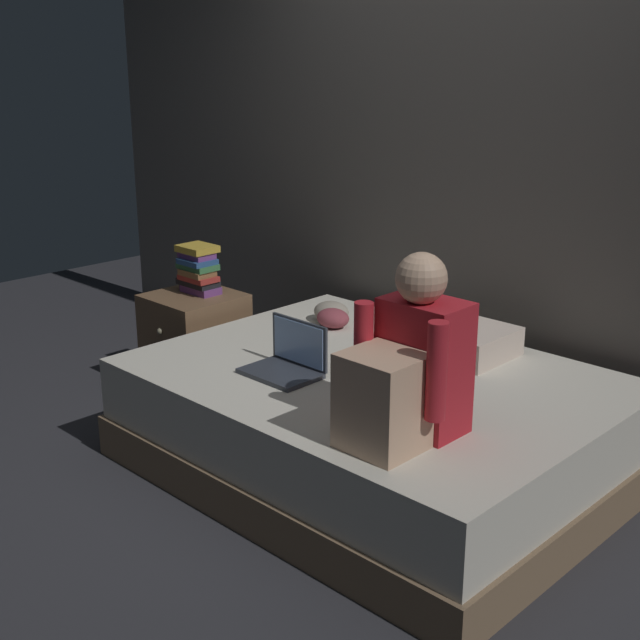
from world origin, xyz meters
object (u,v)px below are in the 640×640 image
Objects in this scene: laptop at (288,361)px; nightstand at (196,343)px; person_sitting at (407,369)px; book_stack at (198,269)px; pillow at (449,336)px; clothes_pile at (332,314)px; bed at (374,423)px.

nightstand is at bearing 163.78° from laptop.
person_sitting reaches higher than book_stack.
book_stack reaches higher than laptop.
pillow is (0.32, 0.71, 0.01)m from laptop.
person_sitting is 2.54× the size of book_stack.
nightstand is at bearing 166.29° from person_sitting.
pillow is at bearing 8.24° from clothes_pile.
bed is 0.54m from pillow.
laptop is 0.70m from clothes_pile.
laptop is at bearing -113.95° from pillow.
nightstand is 1.67× the size of laptop.
laptop reaches higher than clothes_pile.
book_stack is (-1.79, 0.48, -0.05)m from person_sitting.
book_stack is (-1.36, -0.36, 0.14)m from pillow.
bed is 0.74m from clothes_pile.
bed is 0.47m from laptop.
book_stack is at bearing 161.70° from laptop.
bed is at bearing -1.85° from nightstand.
person_sitting is at bearing -10.09° from laptop.
bed is 1.38m from book_stack.
book_stack is 1.03× the size of clothes_pile.
person_sitting is at bearing -63.29° from pillow.
laptop reaches higher than nightstand.
book_stack is at bearing 176.25° from bed.
pillow reaches higher than clothes_pile.
pillow is (-0.42, 0.84, -0.19)m from person_sitting.
nightstand is 1.89m from person_sitting.
clothes_pile is (-1.07, 0.75, -0.20)m from person_sitting.
laptop is 0.78m from pillow.
person_sitting reaches higher than pillow.
nightstand is (-1.30, 0.04, 0.04)m from bed.
bed is at bearing 45.36° from laptop.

